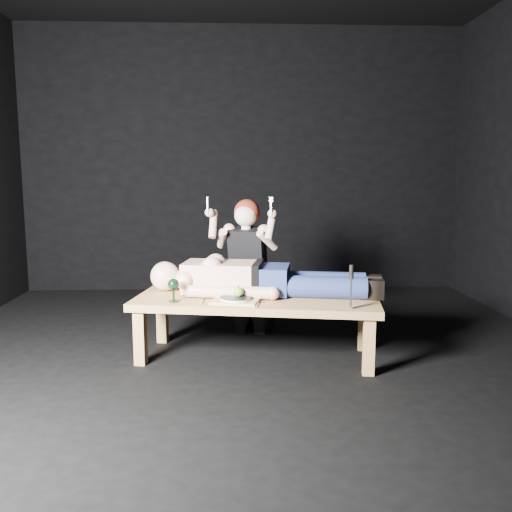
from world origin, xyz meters
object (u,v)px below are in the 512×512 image
at_px(carving_knife, 351,287).
at_px(table, 256,327).
at_px(goblet, 174,290).
at_px(kneeling_woman, 250,265).
at_px(serving_tray, 235,301).
at_px(lying_man, 266,275).

bearing_deg(carving_knife, table, 159.28).
bearing_deg(goblet, kneeling_woman, 51.56).
bearing_deg(goblet, table, 10.33).
xyz_separation_m(kneeling_woman, goblet, (-0.56, -0.71, -0.06)).
distance_m(kneeling_woman, serving_tray, 0.77).
height_order(kneeling_woman, carving_knife, kneeling_woman).
xyz_separation_m(lying_man, kneeling_woman, (-0.11, 0.48, -0.01)).
distance_m(serving_tray, goblet, 0.44).
relative_size(kneeling_woman, goblet, 7.06).
relative_size(lying_man, serving_tray, 6.00).
bearing_deg(goblet, serving_tray, -4.43).
distance_m(lying_man, serving_tray, 0.38).
height_order(lying_man, carving_knife, carving_knife).
xyz_separation_m(serving_tray, carving_knife, (0.77, -0.22, 0.14)).
height_order(kneeling_woman, serving_tray, kneeling_woman).
relative_size(table, goblet, 10.60).
xyz_separation_m(lying_man, goblet, (-0.67, -0.23, -0.06)).
bearing_deg(table, serving_tray, -127.62).
height_order(serving_tray, carving_knife, carving_knife).
bearing_deg(serving_tray, kneeling_woman, 80.19).
relative_size(table, serving_tray, 5.50).
height_order(table, kneeling_woman, kneeling_woman).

